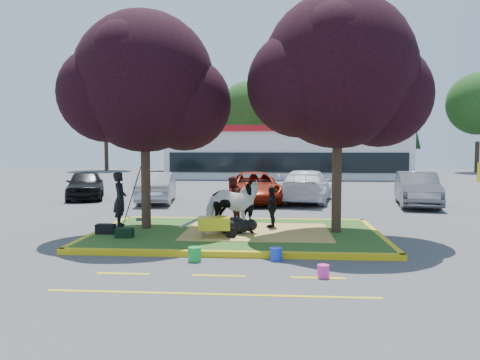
# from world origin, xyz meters

# --- Properties ---
(ground) EXTENTS (90.00, 90.00, 0.00)m
(ground) POSITION_xyz_m (0.00, 0.00, 0.00)
(ground) COLOR #424244
(ground) RESTS_ON ground
(median_island) EXTENTS (8.00, 5.00, 0.15)m
(median_island) POSITION_xyz_m (0.00, 0.00, 0.07)
(median_island) COLOR #1F4916
(median_island) RESTS_ON ground
(curb_near) EXTENTS (8.30, 0.16, 0.15)m
(curb_near) POSITION_xyz_m (0.00, -2.58, 0.07)
(curb_near) COLOR yellow
(curb_near) RESTS_ON ground
(curb_far) EXTENTS (8.30, 0.16, 0.15)m
(curb_far) POSITION_xyz_m (0.00, 2.58, 0.07)
(curb_far) COLOR yellow
(curb_far) RESTS_ON ground
(curb_left) EXTENTS (0.16, 5.30, 0.15)m
(curb_left) POSITION_xyz_m (-4.08, 0.00, 0.07)
(curb_left) COLOR yellow
(curb_left) RESTS_ON ground
(curb_right) EXTENTS (0.16, 5.30, 0.15)m
(curb_right) POSITION_xyz_m (4.08, 0.00, 0.07)
(curb_right) COLOR yellow
(curb_right) RESTS_ON ground
(straw_bedding) EXTENTS (4.20, 3.00, 0.01)m
(straw_bedding) POSITION_xyz_m (0.60, 0.00, 0.15)
(straw_bedding) COLOR tan
(straw_bedding) RESTS_ON median_island
(tree_purple_left) EXTENTS (5.06, 4.20, 6.51)m
(tree_purple_left) POSITION_xyz_m (-2.78, 0.38, 4.36)
(tree_purple_left) COLOR black
(tree_purple_left) RESTS_ON median_island
(tree_purple_right) EXTENTS (5.30, 4.40, 6.82)m
(tree_purple_right) POSITION_xyz_m (2.92, 0.18, 4.56)
(tree_purple_right) COLOR black
(tree_purple_right) RESTS_ON median_island
(fire_lane_stripe_a) EXTENTS (1.10, 0.12, 0.01)m
(fire_lane_stripe_a) POSITION_xyz_m (-2.00, -4.20, 0.00)
(fire_lane_stripe_a) COLOR yellow
(fire_lane_stripe_a) RESTS_ON ground
(fire_lane_stripe_b) EXTENTS (1.10, 0.12, 0.01)m
(fire_lane_stripe_b) POSITION_xyz_m (0.00, -4.20, 0.00)
(fire_lane_stripe_b) COLOR yellow
(fire_lane_stripe_b) RESTS_ON ground
(fire_lane_stripe_c) EXTENTS (1.10, 0.12, 0.01)m
(fire_lane_stripe_c) POSITION_xyz_m (2.00, -4.20, 0.00)
(fire_lane_stripe_c) COLOR yellow
(fire_lane_stripe_c) RESTS_ON ground
(fire_lane_long) EXTENTS (6.00, 0.10, 0.01)m
(fire_lane_long) POSITION_xyz_m (0.00, -5.40, 0.00)
(fire_lane_long) COLOR yellow
(fire_lane_long) RESTS_ON ground
(retail_building) EXTENTS (20.40, 8.40, 4.40)m
(retail_building) POSITION_xyz_m (2.00, 27.98, 2.25)
(retail_building) COLOR silver
(retail_building) RESTS_ON ground
(treeline) EXTENTS (46.58, 7.80, 14.63)m
(treeline) POSITION_xyz_m (1.23, 37.61, 7.73)
(treeline) COLOR black
(treeline) RESTS_ON ground
(cow) EXTENTS (2.06, 1.50, 1.58)m
(cow) POSITION_xyz_m (-0.13, -0.31, 0.94)
(cow) COLOR silver
(cow) RESTS_ON median_island
(calf) EXTENTS (1.22, 0.91, 0.47)m
(calf) POSITION_xyz_m (-0.06, -0.34, 0.39)
(calf) COLOR black
(calf) RESTS_ON median_island
(handler) EXTENTS (0.55, 0.70, 1.70)m
(handler) POSITION_xyz_m (-3.70, 0.66, 1.00)
(handler) COLOR black
(handler) RESTS_ON median_island
(visitor_a) EXTENTS (0.75, 0.85, 1.49)m
(visitor_a) POSITION_xyz_m (-0.32, 2.08, 0.89)
(visitor_a) COLOR #471814
(visitor_a) RESTS_ON median_island
(visitor_b) EXTENTS (0.46, 0.79, 1.27)m
(visitor_b) POSITION_xyz_m (1.02, 0.71, 0.79)
(visitor_b) COLOR black
(visitor_b) RESTS_ON median_island
(wheelbarrow) EXTENTS (1.54, 0.62, 0.58)m
(wheelbarrow) POSITION_xyz_m (-0.51, -1.06, 0.55)
(wheelbarrow) COLOR black
(wheelbarrow) RESTS_ON median_island
(gear_bag_dark) EXTENTS (0.54, 0.30, 0.27)m
(gear_bag_dark) POSITION_xyz_m (-3.70, -0.60, 0.29)
(gear_bag_dark) COLOR black
(gear_bag_dark) RESTS_ON median_island
(gear_bag_green) EXTENTS (0.47, 0.30, 0.25)m
(gear_bag_green) POSITION_xyz_m (-2.98, -1.12, 0.27)
(gear_bag_green) COLOR black
(gear_bag_green) RESTS_ON median_island
(bucket_green) EXTENTS (0.36, 0.36, 0.33)m
(bucket_green) POSITION_xyz_m (-0.71, -3.02, 0.16)
(bucket_green) COLOR green
(bucket_green) RESTS_ON ground
(bucket_pink) EXTENTS (0.30, 0.30, 0.26)m
(bucket_pink) POSITION_xyz_m (2.10, -4.16, 0.13)
(bucket_pink) COLOR #F837B2
(bucket_pink) RESTS_ON ground
(bucket_blue) EXTENTS (0.37, 0.37, 0.30)m
(bucket_blue) POSITION_xyz_m (1.15, -2.80, 0.15)
(bucket_blue) COLOR blue
(bucket_blue) RESTS_ON ground
(car_black) EXTENTS (3.05, 4.63, 1.46)m
(car_black) POSITION_xyz_m (-8.49, 9.43, 0.73)
(car_black) COLOR black
(car_black) RESTS_ON ground
(car_silver) EXTENTS (2.13, 4.54, 1.44)m
(car_silver) POSITION_xyz_m (-4.47, 8.12, 0.72)
(car_silver) COLOR #A1A5A9
(car_silver) RESTS_ON ground
(car_red) EXTENTS (2.93, 5.42, 1.44)m
(car_red) POSITION_xyz_m (0.11, 8.53, 0.72)
(car_red) COLOR maroon
(car_red) RESTS_ON ground
(car_white) EXTENTS (3.06, 5.58, 1.53)m
(car_white) POSITION_xyz_m (2.60, 8.94, 0.77)
(car_white) COLOR white
(car_white) RESTS_ON ground
(car_grey) EXTENTS (2.33, 4.82, 1.52)m
(car_grey) POSITION_xyz_m (7.40, 7.76, 0.76)
(car_grey) COLOR #54555B
(car_grey) RESTS_ON ground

